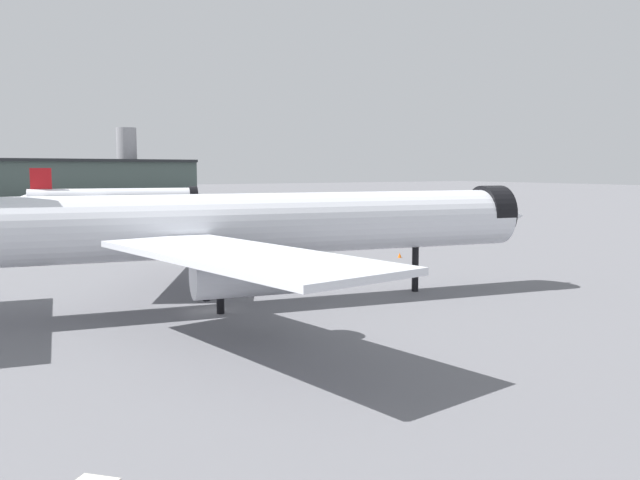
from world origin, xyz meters
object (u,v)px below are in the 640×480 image
airliner_near_gate (237,226)px  service_truck_front (100,248)px  airliner_far_taxiway (114,198)px  traffic_cone_near_nose (400,255)px

airliner_near_gate → service_truck_front: airliner_near_gate is taller
airliner_far_taxiway → traffic_cone_near_nose: airliner_far_taxiway is taller
service_truck_front → airliner_near_gate: bearing=124.6°
airliner_near_gate → service_truck_front: size_ratio=10.92×
service_truck_front → traffic_cone_near_nose: bearing=-179.3°
airliner_near_gate → service_truck_front: (-3.99, 38.55, -5.84)m
airliner_far_taxiway → traffic_cone_near_nose: (18.89, -87.70, -5.31)m
airliner_far_taxiway → service_truck_front: bearing=-92.9°
service_truck_front → traffic_cone_near_nose: 42.46m
airliner_near_gate → airliner_far_taxiway: 107.33m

